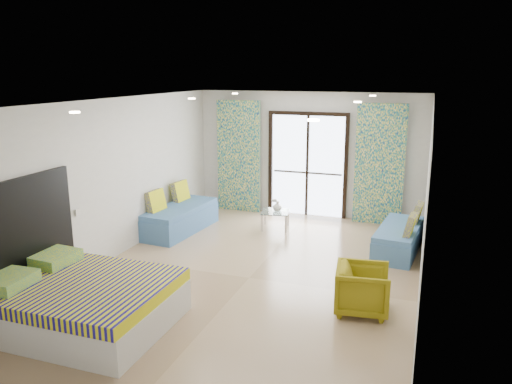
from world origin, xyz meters
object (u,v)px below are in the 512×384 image
(bed, at_px, (83,302))
(daybed_right, at_px, (400,238))
(daybed_left, at_px, (179,217))
(armchair, at_px, (363,287))
(coffee_table, at_px, (275,213))

(bed, xyz_separation_m, daybed_right, (3.59, 4.03, -0.05))
(bed, relative_size, daybed_left, 1.10)
(armchair, bearing_deg, daybed_right, -14.12)
(bed, distance_m, daybed_left, 3.84)
(daybed_left, bearing_deg, daybed_right, 8.24)
(daybed_left, xyz_separation_m, coffee_table, (1.76, 0.79, 0.04))
(coffee_table, distance_m, armchair, 3.74)
(coffee_table, bearing_deg, armchair, -54.92)
(coffee_table, bearing_deg, daybed_left, -155.78)
(bed, bearing_deg, daybed_left, 99.55)
(daybed_left, distance_m, daybed_right, 4.24)
(coffee_table, bearing_deg, bed, -103.77)
(coffee_table, height_order, armchair, armchair)
(daybed_right, height_order, coffee_table, daybed_right)
(bed, bearing_deg, daybed_right, 48.27)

